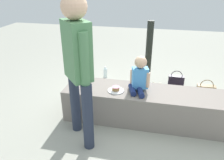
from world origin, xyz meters
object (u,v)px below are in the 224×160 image
object	(u,v)px
adult_standing	(78,60)
cake_box_white	(95,89)
child_seated	(139,76)
cake_plate	(116,89)
handbag_brown_canvas	(205,92)
handbag_black_leather	(176,81)
water_bottle_near_gift	(105,72)
gift_bag	(156,94)

from	to	relation	value
adult_standing	cake_box_white	size ratio (longest dim) A/B	5.70
child_seated	cake_plate	world-z (taller)	child_seated
child_seated	cake_box_white	bearing A→B (deg)	142.48
child_seated	handbag_brown_canvas	xyz separation A→B (m)	(1.04, 0.79, -0.54)
cake_plate	handbag_black_leather	world-z (taller)	cake_plate
handbag_black_leather	handbag_brown_canvas	size ratio (longest dim) A/B	0.90
handbag_brown_canvas	child_seated	bearing A→B (deg)	-142.65
adult_standing	cake_plate	bearing A→B (deg)	54.98
water_bottle_near_gift	handbag_brown_canvas	size ratio (longest dim) A/B	0.67
child_seated	water_bottle_near_gift	distance (m)	1.61
child_seated	cake_box_white	size ratio (longest dim) A/B	1.59
cake_plate	handbag_black_leather	distance (m)	1.57
cake_plate	cake_box_white	world-z (taller)	cake_plate
adult_standing	cake_box_white	bearing A→B (deg)	98.88
child_seated	handbag_black_leather	distance (m)	1.42
cake_plate	gift_bag	distance (m)	0.84
water_bottle_near_gift	cake_plate	bearing A→B (deg)	-70.45
water_bottle_near_gift	cake_box_white	size ratio (longest dim) A/B	0.78
gift_bag	adult_standing	bearing A→B (deg)	-130.12
child_seated	water_bottle_near_gift	size ratio (longest dim) A/B	2.04
water_bottle_near_gift	cake_box_white	world-z (taller)	water_bottle_near_gift
cake_plate	water_bottle_near_gift	distance (m)	1.50
handbag_brown_canvas	adult_standing	bearing A→B (deg)	-141.11
water_bottle_near_gift	gift_bag	bearing A→B (deg)	-38.24
child_seated	handbag_black_leather	size ratio (longest dim) A/B	1.53
child_seated	handbag_black_leather	world-z (taller)	child_seated
adult_standing	handbag_black_leather	bearing A→B (deg)	54.71
cake_plate	handbag_brown_canvas	world-z (taller)	cake_plate
adult_standing	water_bottle_near_gift	distance (m)	2.08
adult_standing	handbag_black_leather	distance (m)	2.31
adult_standing	handbag_black_leather	world-z (taller)	adult_standing
adult_standing	cake_box_white	distance (m)	1.55
water_bottle_near_gift	handbag_brown_canvas	bearing A→B (deg)	-15.18
child_seated	gift_bag	world-z (taller)	child_seated
child_seated	gift_bag	distance (m)	0.74
cake_plate	cake_box_white	size ratio (longest dim) A/B	0.74
cake_box_white	handbag_black_leather	world-z (taller)	handbag_black_leather
child_seated	water_bottle_near_gift	bearing A→B (deg)	121.38
gift_bag	handbag_brown_canvas	distance (m)	0.86
child_seated	cake_box_white	world-z (taller)	child_seated
handbag_black_leather	handbag_brown_canvas	xyz separation A→B (m)	(0.45, -0.37, 0.02)
cake_plate	cake_box_white	bearing A→B (deg)	126.17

